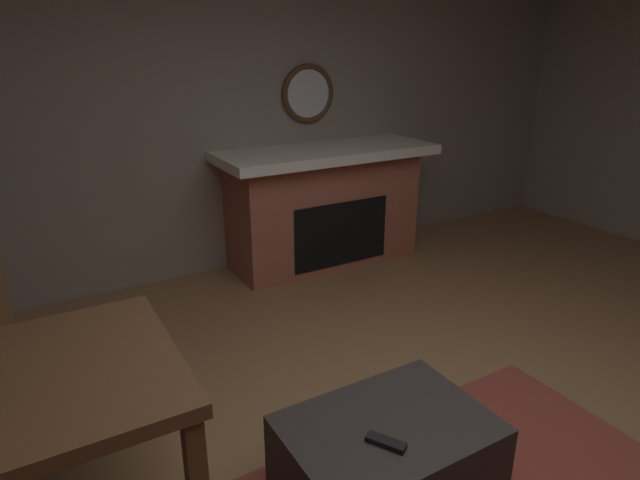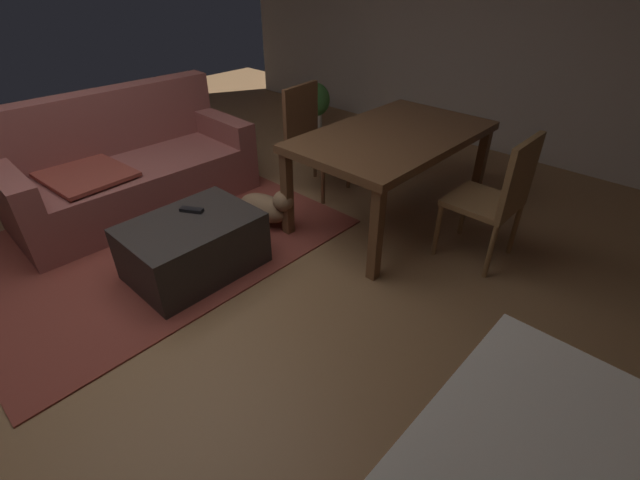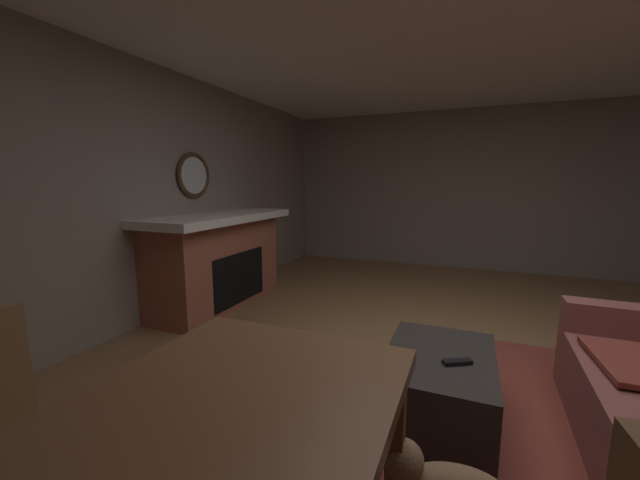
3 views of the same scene
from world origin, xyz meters
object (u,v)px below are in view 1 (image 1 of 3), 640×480
(fireplace, at_px, (325,205))
(ottoman_coffee_table, at_px, (386,462))
(tv_remote, at_px, (386,442))
(round_wall_mirror, at_px, (308,94))

(fireplace, relative_size, ottoman_coffee_table, 2.22)
(tv_remote, bearing_deg, round_wall_mirror, -144.26)
(fireplace, height_order, round_wall_mirror, round_wall_mirror)
(fireplace, distance_m, round_wall_mirror, 0.98)
(fireplace, xyz_separation_m, ottoman_coffee_table, (1.18, 2.49, -0.33))
(round_wall_mirror, distance_m, tv_remote, 3.32)
(ottoman_coffee_table, relative_size, tv_remote, 5.36)
(tv_remote, bearing_deg, ottoman_coffee_table, -162.29)
(fireplace, xyz_separation_m, round_wall_mirror, (-0.00, -0.29, 0.94))
(fireplace, bearing_deg, tv_remote, 64.01)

